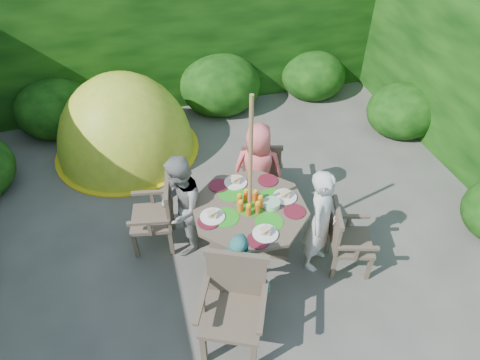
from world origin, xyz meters
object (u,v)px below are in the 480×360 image
object	(u,v)px
parasol_pole	(250,186)
child_right	(321,221)
patio_table	(250,215)
garden_chair_front	(234,303)
garden_chair_left	(158,214)
dome_tent	(129,151)
child_left	(181,207)
child_front	(238,276)
garden_chair_back	(261,167)
garden_chair_right	(345,238)
child_back	(258,170)

from	to	relation	value
parasol_pole	child_right	size ratio (longest dim) A/B	1.61
patio_table	parasol_pole	bearing A→B (deg)	168.65
garden_chair_front	garden_chair_left	bearing A→B (deg)	134.88
child_right	dome_tent	distance (m)	3.54
child_left	child_front	world-z (taller)	child_left
child_right	patio_table	bearing A→B (deg)	108.27
child_front	dome_tent	world-z (taller)	dome_tent
garden_chair_back	dome_tent	size ratio (longest dim) A/B	0.35
garden_chair_right	garden_chair_left	bearing A→B (deg)	81.39
dome_tent	garden_chair_front	bearing A→B (deg)	-83.66
garden_chair_left	child_right	bearing A→B (deg)	75.28
child_left	child_front	bearing A→B (deg)	39.56
garden_chair_right	dome_tent	world-z (taller)	dome_tent
garden_chair_left	child_left	bearing A→B (deg)	72.09
child_right	garden_chair_left	bearing A→B (deg)	107.75
child_front	child_right	bearing A→B (deg)	62.65
patio_table	garden_chair_left	xyz separation A→B (m)	(-1.00, 0.47, -0.17)
garden_chair_left	child_left	xyz separation A→B (m)	(0.27, -0.14, 0.18)
dome_tent	child_left	bearing A→B (deg)	-83.03
patio_table	child_back	distance (m)	0.80
garden_chair_right	child_right	size ratio (longest dim) A/B	0.63
parasol_pole	garden_chair_back	size ratio (longest dim) A/B	2.46
patio_table	dome_tent	distance (m)	2.89
child_left	child_front	distance (m)	1.13
patio_table	garden_chair_right	bearing A→B (deg)	-24.75
child_front	child_left	bearing A→B (deg)	152.65
garden_chair_back	garden_chair_right	bearing A→B (deg)	126.65
garden_chair_right	patio_table	bearing A→B (deg)	81.58
dome_tent	child_right	bearing A→B (deg)	-61.75
child_right	child_back	world-z (taller)	child_right
garden_chair_left	child_back	distance (m)	1.36
patio_table	parasol_pole	size ratio (longest dim) A/B	0.81
patio_table	dome_tent	size ratio (longest dim) A/B	0.69
child_front	garden_chair_front	bearing A→B (deg)	-72.33
garden_chair_back	garden_chair_front	size ratio (longest dim) A/B	0.86
parasol_pole	dome_tent	xyz separation A→B (m)	(-1.27, 2.51, -1.10)
garden_chair_left	child_back	bearing A→B (deg)	111.20
garden_chair_right	garden_chair_back	world-z (taller)	garden_chair_back
garden_chair_front	child_front	xyz separation A→B (m)	(0.12, 0.26, 0.04)
patio_table	child_front	distance (m)	0.80
patio_table	child_front	size ratio (longest dim) A/B	1.50
child_left	garden_chair_back	bearing A→B (deg)	138.19
garden_chair_left	child_right	xyz separation A→B (m)	(1.73, -0.80, 0.19)
garden_chair_back	child_back	size ratio (longest dim) A/B	0.67
patio_table	child_back	bearing A→B (deg)	66.18
garden_chair_left	garden_chair_back	world-z (taller)	garden_chair_left
patio_table	child_back	xyz separation A→B (m)	(0.32, 0.73, 0.01)
garden_chair_right	child_right	bearing A→B (deg)	80.20
garden_chair_right	child_front	xyz separation A→B (m)	(-1.33, -0.27, 0.13)
garden_chair_right	child_back	bearing A→B (deg)	45.88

